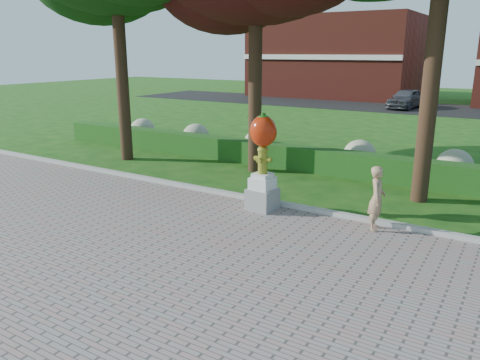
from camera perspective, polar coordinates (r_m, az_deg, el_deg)
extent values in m
plane|color=#174812|center=(10.22, -5.53, -7.35)|extent=(100.00, 100.00, 0.00)
cube|color=gray|center=(7.79, -24.41, -16.31)|extent=(40.00, 14.00, 0.04)
cube|color=#ADADA5|center=(12.55, 2.77, -2.55)|extent=(40.00, 0.18, 0.15)
cube|color=#1B4914|center=(15.96, 9.82, 2.35)|extent=(24.00, 0.70, 0.80)
ellipsoid|color=#9EA37C|center=(21.65, -11.78, 6.06)|extent=(1.10, 1.10, 0.99)
ellipsoid|color=#9EA37C|center=(19.73, -5.40, 5.43)|extent=(1.10, 1.10, 0.99)
ellipsoid|color=#9EA37C|center=(18.09, 2.23, 4.58)|extent=(1.10, 1.10, 0.99)
ellipsoid|color=#9EA37C|center=(16.53, 14.38, 3.07)|extent=(1.10, 1.10, 0.99)
ellipsoid|color=#9EA37C|center=(15.92, 24.68, 1.67)|extent=(1.10, 1.10, 0.99)
cube|color=black|center=(36.13, 22.70, 7.97)|extent=(50.00, 8.00, 0.02)
cube|color=maroon|center=(44.36, 11.40, 14.53)|extent=(14.00, 8.00, 7.00)
cylinder|color=black|center=(17.86, -14.25, 13.07)|extent=(0.44, 0.44, 6.72)
cylinder|color=black|center=(15.57, 1.86, 12.22)|extent=(0.44, 0.44, 6.16)
cylinder|color=black|center=(13.15, 22.47, 12.96)|extent=(0.44, 0.44, 7.28)
cube|color=gray|center=(11.94, 2.73, -2.32)|extent=(0.71, 0.71, 0.54)
cube|color=silver|center=(11.82, 2.75, -0.38)|extent=(0.57, 0.57, 0.30)
cube|color=silver|center=(11.77, 2.77, 0.58)|extent=(0.46, 0.46, 0.11)
cylinder|color=olive|center=(11.68, 2.79, 2.26)|extent=(0.24, 0.24, 0.60)
ellipsoid|color=olive|center=(11.62, 2.81, 3.71)|extent=(0.28, 0.28, 0.20)
cylinder|color=olive|center=(11.75, 2.06, 2.67)|extent=(0.13, 0.12, 0.12)
cylinder|color=olive|center=(11.59, 3.54, 2.47)|extent=(0.13, 0.12, 0.12)
cylinder|color=olive|center=(11.53, 2.40, 2.42)|extent=(0.13, 0.13, 0.13)
cylinder|color=olive|center=(11.60, 2.81, 4.12)|extent=(0.09, 0.09, 0.05)
ellipsoid|color=#AC2309|center=(11.53, 2.84, 5.96)|extent=(0.67, 0.60, 0.78)
ellipsoid|color=#AC2309|center=(11.63, 2.00, 5.94)|extent=(0.33, 0.33, 0.50)
ellipsoid|color=#AC2309|center=(11.45, 3.69, 5.76)|extent=(0.33, 0.33, 0.50)
cylinder|color=#1E5714|center=(11.48, 2.86, 7.87)|extent=(0.11, 0.11, 0.13)
ellipsoid|color=#1E5714|center=(11.48, 2.86, 7.71)|extent=(0.26, 0.26, 0.09)
imported|color=tan|center=(10.86, 16.35, -2.16)|extent=(0.45, 0.60, 1.48)
imported|color=#46484E|center=(35.73, 19.59, 9.35)|extent=(2.18, 4.30, 1.41)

